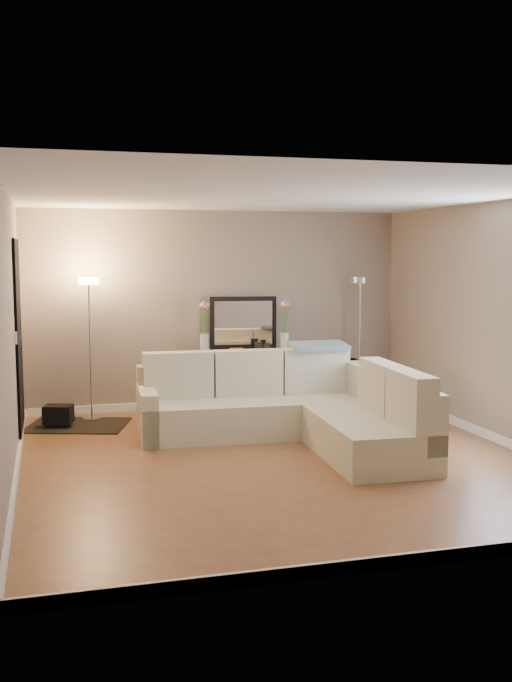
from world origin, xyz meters
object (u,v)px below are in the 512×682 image
object	(u,v)px
floor_lamp_lit	(90,320)
console_table	(239,377)
floor_lamp_unlit	(360,315)
sectional_sofa	(295,409)

from	to	relation	value
floor_lamp_lit	console_table	bearing A→B (deg)	3.21
floor_lamp_unlit	console_table	bearing A→B (deg)	178.51
sectional_sofa	floor_lamp_unlit	bearing A→B (deg)	49.01
sectional_sofa	console_table	world-z (taller)	sectional_sofa
sectional_sofa	console_table	xyz separation A→B (m)	(-0.19, 1.74, 0.09)
floor_lamp_lit	floor_lamp_unlit	distance (m)	3.57
console_table	sectional_sofa	bearing A→B (deg)	-83.63
sectional_sofa	floor_lamp_lit	distance (m)	2.80
console_table	floor_lamp_unlit	world-z (taller)	floor_lamp_unlit
console_table	floor_lamp_unlit	bearing A→B (deg)	-1.49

